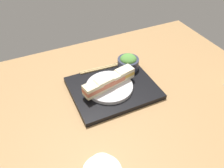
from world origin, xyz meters
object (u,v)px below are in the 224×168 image
object	(u,v)px
sandwich_plate	(109,87)
sandwich_inner_near	(115,79)
sandwich_inner_far	(104,84)
salad_bowl	(128,62)
chopsticks_pair	(101,68)
sandwich_nearmost	(125,73)
sandwich_farmost	(93,89)

from	to	relation	value
sandwich_plate	sandwich_inner_near	size ratio (longest dim) A/B	2.35
sandwich_inner_far	salad_bowl	size ratio (longest dim) A/B	0.86
sandwich_plate	chopsticks_pair	distance (cm)	15.03
sandwich_plate	chopsticks_pair	bearing A→B (deg)	-98.36
sandwich_plate	sandwich_nearmost	distance (cm)	9.49
sandwich_plate	sandwich_inner_far	xyz separation A→B (cm)	(2.88, 0.66, 3.54)
sandwich_inner_near	chopsticks_pair	world-z (taller)	sandwich_inner_near
chopsticks_pair	sandwich_inner_far	bearing A→B (deg)	71.92
sandwich_plate	salad_bowl	size ratio (longest dim) A/B	2.02
sandwich_plate	salad_bowl	distance (cm)	17.95
sandwich_nearmost	sandwich_inner_near	world-z (taller)	sandwich_nearmost
salad_bowl	chopsticks_pair	distance (cm)	13.91
sandwich_plate	chopsticks_pair	xyz separation A→B (cm)	(-2.18, -14.86, -0.52)
salad_bowl	sandwich_inner_near	bearing A→B (deg)	37.80
salad_bowl	chopsticks_pair	size ratio (longest dim) A/B	0.48
sandwich_inner_far	sandwich_farmost	distance (cm)	5.91
sandwich_inner_near	sandwich_nearmost	bearing A→B (deg)	-167.15
sandwich_nearmost	chopsticks_pair	bearing A→B (deg)	-63.37
sandwich_nearmost	sandwich_inner_far	world-z (taller)	sandwich_inner_far
sandwich_plate	sandwich_inner_near	bearing A→B (deg)	-167.15
sandwich_plate	sandwich_inner_far	distance (cm)	4.61
sandwich_plate	sandwich_inner_near	distance (cm)	4.39
sandwich_inner_near	sandwich_inner_far	xyz separation A→B (cm)	(5.76, 1.32, 0.30)
sandwich_inner_near	chopsticks_pair	distance (cm)	14.71
sandwich_nearmost	salad_bowl	size ratio (longest dim) A/B	0.83
sandwich_inner_far	salad_bowl	xyz separation A→B (cm)	(-17.64, -10.52, -0.84)
sandwich_inner_far	chopsticks_pair	xyz separation A→B (cm)	(-5.07, -15.52, -4.06)
sandwich_nearmost	chopsticks_pair	distance (cm)	14.94
salad_bowl	sandwich_inner_far	bearing A→B (deg)	30.83
sandwich_inner_far	sandwich_plate	bearing A→B (deg)	-167.15
sandwich_plate	sandwich_nearmost	xyz separation A→B (cm)	(-8.65, -1.97, 3.39)
sandwich_inner_near	sandwich_inner_far	distance (cm)	5.92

